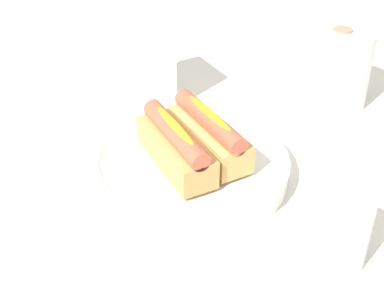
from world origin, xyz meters
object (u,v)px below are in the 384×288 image
hotdog_back (209,133)px  napkin_box (150,58)px  serving_bowl (192,166)px  hotdog_front (174,145)px  water_glass (338,233)px  paper_towel_roll (337,68)px

hotdog_back → napkin_box: 0.24m
serving_bowl → hotdog_front: hotdog_front is taller
hotdog_back → napkin_box: (-0.22, 0.07, 0.01)m
serving_bowl → hotdog_front: bearing=-98.6°
serving_bowl → hotdog_front: 0.05m
water_glass → hotdog_back: bearing=178.2°
water_glass → paper_towel_roll: bearing=127.4°
serving_bowl → hotdog_back: bearing=81.4°
hotdog_front → water_glass: 0.24m
serving_bowl → paper_towel_roll: bearing=90.4°
hotdog_front → hotdog_back: bearing=81.4°
paper_towel_roll → serving_bowl: bearing=-89.6°
serving_bowl → paper_towel_roll: size_ratio=2.04×
hotdog_front → paper_towel_roll: bearing=89.7°
water_glass → napkin_box: bearing=170.1°
water_glass → hotdog_front: bearing=-168.5°
paper_towel_roll → napkin_box: napkin_box is taller
water_glass → paper_towel_roll: size_ratio=0.67×
hotdog_front → water_glass: bearing=11.5°
hotdog_front → paper_towel_roll: (0.00, 0.35, 0.00)m
paper_towel_roll → hotdog_back: bearing=-88.7°
hotdog_front → serving_bowl: bearing=81.4°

